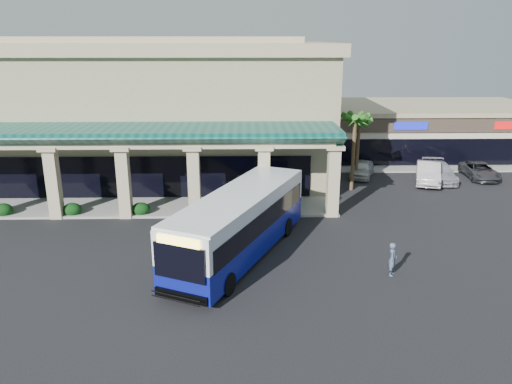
{
  "coord_description": "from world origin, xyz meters",
  "views": [
    {
      "loc": [
        0.32,
        -25.75,
        11.26
      ],
      "look_at": [
        0.96,
        3.48,
        2.2
      ],
      "focal_mm": 35.0,
      "sensor_mm": 36.0,
      "label": 1
    }
  ],
  "objects_px": {
    "car_white": "(428,173)",
    "car_red": "(439,172)",
    "car_silver": "(362,169)",
    "transit_bus": "(240,225)",
    "pedestrian": "(393,259)",
    "car_gray": "(480,170)"
  },
  "relations": [
    {
      "from": "car_white",
      "to": "car_red",
      "type": "distance_m",
      "value": 1.32
    },
    {
      "from": "car_silver",
      "to": "car_red",
      "type": "relative_size",
      "value": 0.81
    },
    {
      "from": "transit_bus",
      "to": "car_silver",
      "type": "relative_size",
      "value": 3.09
    },
    {
      "from": "transit_bus",
      "to": "car_red",
      "type": "relative_size",
      "value": 2.49
    },
    {
      "from": "car_silver",
      "to": "car_gray",
      "type": "relative_size",
      "value": 0.86
    },
    {
      "from": "transit_bus",
      "to": "car_silver",
      "type": "height_order",
      "value": "transit_bus"
    },
    {
      "from": "pedestrian",
      "to": "car_silver",
      "type": "distance_m",
      "value": 18.35
    },
    {
      "from": "car_red",
      "to": "car_silver",
      "type": "bearing_deg",
      "value": 174.15
    },
    {
      "from": "pedestrian",
      "to": "car_gray",
      "type": "distance_m",
      "value": 21.49
    },
    {
      "from": "car_silver",
      "to": "car_white",
      "type": "relative_size",
      "value": 0.79
    },
    {
      "from": "car_gray",
      "to": "transit_bus",
      "type": "bearing_deg",
      "value": -138.77
    },
    {
      "from": "pedestrian",
      "to": "car_gray",
      "type": "relative_size",
      "value": 0.36
    },
    {
      "from": "car_silver",
      "to": "car_white",
      "type": "xyz_separation_m",
      "value": [
        4.93,
        -1.87,
        0.15
      ]
    },
    {
      "from": "car_silver",
      "to": "car_red",
      "type": "height_order",
      "value": "car_red"
    },
    {
      "from": "transit_bus",
      "to": "car_gray",
      "type": "relative_size",
      "value": 2.64
    },
    {
      "from": "car_red",
      "to": "car_white",
      "type": "bearing_deg",
      "value": -145.81
    },
    {
      "from": "pedestrian",
      "to": "car_red",
      "type": "distance_m",
      "value": 19.02
    },
    {
      "from": "car_gray",
      "to": "pedestrian",
      "type": "bearing_deg",
      "value": -121.14
    },
    {
      "from": "car_white",
      "to": "car_red",
      "type": "relative_size",
      "value": 1.02
    },
    {
      "from": "pedestrian",
      "to": "car_red",
      "type": "bearing_deg",
      "value": -7.47
    },
    {
      "from": "transit_bus",
      "to": "car_red",
      "type": "distance_m",
      "value": 21.76
    },
    {
      "from": "pedestrian",
      "to": "car_gray",
      "type": "height_order",
      "value": "pedestrian"
    }
  ]
}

